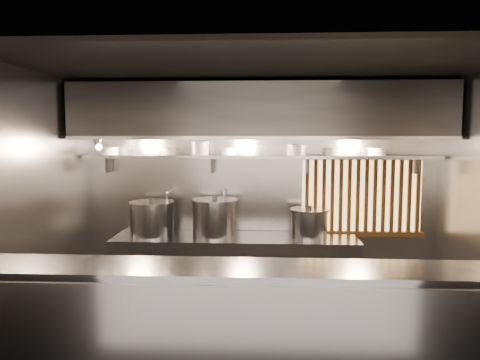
# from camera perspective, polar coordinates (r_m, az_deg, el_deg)

# --- Properties ---
(floor) EXTENTS (4.50, 4.50, 0.00)m
(floor) POSITION_cam_1_polar(r_m,az_deg,el_deg) (5.02, 2.13, -19.91)
(floor) COLOR black
(floor) RESTS_ON ground
(ceiling) EXTENTS (4.50, 4.50, 0.00)m
(ceiling) POSITION_cam_1_polar(r_m,az_deg,el_deg) (4.57, 2.26, 13.61)
(ceiling) COLOR black
(ceiling) RESTS_ON wall_back
(wall_back) EXTENTS (4.50, 0.00, 4.50)m
(wall_back) POSITION_cam_1_polar(r_m,az_deg,el_deg) (6.08, 2.43, -1.58)
(wall_back) COLOR gray
(wall_back) RESTS_ON floor
(wall_left) EXTENTS (0.00, 3.00, 3.00)m
(wall_left) POSITION_cam_1_polar(r_m,az_deg,el_deg) (5.15, -23.77, -3.40)
(wall_left) COLOR gray
(wall_left) RESTS_ON floor
(serving_counter) EXTENTS (4.50, 0.56, 1.13)m
(serving_counter) POSITION_cam_1_polar(r_m,az_deg,el_deg) (3.91, 1.89, -18.50)
(serving_counter) COLOR #939397
(serving_counter) RESTS_ON floor
(cooking_bench) EXTENTS (3.00, 0.70, 0.90)m
(cooking_bench) POSITION_cam_1_polar(r_m,az_deg,el_deg) (5.93, -0.61, -11.17)
(cooking_bench) COLOR #939397
(cooking_bench) RESTS_ON floor
(bowl_shelf) EXTENTS (4.40, 0.34, 0.04)m
(bowl_shelf) POSITION_cam_1_polar(r_m,az_deg,el_deg) (5.86, 2.43, 2.86)
(bowl_shelf) COLOR #939397
(bowl_shelf) RESTS_ON wall_back
(exhaust_hood) EXTENTS (4.40, 0.81, 0.65)m
(exhaust_hood) POSITION_cam_1_polar(r_m,az_deg,el_deg) (5.63, 2.42, 8.28)
(exhaust_hood) COLOR #2D2D30
(exhaust_hood) RESTS_ON ceiling
(wood_screen) EXTENTS (1.56, 0.09, 1.04)m
(wood_screen) POSITION_cam_1_polar(r_m,az_deg,el_deg) (6.16, 14.62, -1.86)
(wood_screen) COLOR #FFC472
(wood_screen) RESTS_ON wall_back
(faucet_left) EXTENTS (0.04, 0.30, 0.50)m
(faucet_left) POSITION_cam_1_polar(r_m,az_deg,el_deg) (6.08, -8.50, -2.52)
(faucet_left) COLOR silver
(faucet_left) RESTS_ON wall_back
(faucet_right) EXTENTS (0.04, 0.30, 0.50)m
(faucet_right) POSITION_cam_1_polar(r_m,az_deg,el_deg) (5.98, -1.91, -2.60)
(faucet_right) COLOR silver
(faucet_right) RESTS_ON wall_back
(heat_lamp) EXTENTS (0.25, 0.35, 0.20)m
(heat_lamp) POSITION_cam_1_polar(r_m,az_deg,el_deg) (5.73, -17.03, 4.42)
(heat_lamp) COLOR #939397
(heat_lamp) RESTS_ON exhaust_hood
(pendant_bulb) EXTENTS (0.09, 0.09, 0.19)m
(pendant_bulb) POSITION_cam_1_polar(r_m,az_deg,el_deg) (5.73, 1.41, 3.62)
(pendant_bulb) COLOR #2D2D30
(pendant_bulb) RESTS_ON exhaust_hood
(stock_pot_left) EXTENTS (0.66, 0.66, 0.47)m
(stock_pot_left) POSITION_cam_1_polar(r_m,az_deg,el_deg) (5.91, -10.70, -4.65)
(stock_pot_left) COLOR #939397
(stock_pot_left) RESTS_ON cooking_bench
(stock_pot_mid) EXTENTS (0.73, 0.73, 0.50)m
(stock_pot_mid) POSITION_cam_1_polar(r_m,az_deg,el_deg) (5.80, -3.07, -4.60)
(stock_pot_mid) COLOR #939397
(stock_pot_mid) RESTS_ON cooking_bench
(stock_pot_right) EXTENTS (0.62, 0.62, 0.39)m
(stock_pot_right) POSITION_cam_1_polar(r_m,az_deg,el_deg) (5.80, 8.44, -5.21)
(stock_pot_right) COLOR #939397
(stock_pot_right) RESTS_ON cooking_bench
(bowl_stack_0) EXTENTS (0.24, 0.24, 0.09)m
(bowl_stack_0) POSITION_cam_1_polar(r_m,az_deg,el_deg) (6.18, -15.66, 3.42)
(bowl_stack_0) COLOR white
(bowl_stack_0) RESTS_ON bowl_shelf
(bowl_stack_1) EXTENTS (0.20, 0.20, 0.09)m
(bowl_stack_1) POSITION_cam_1_polar(r_m,az_deg,el_deg) (5.98, -8.71, 3.50)
(bowl_stack_1) COLOR white
(bowl_stack_1) RESTS_ON bowl_shelf
(bowl_stack_2) EXTENTS (0.23, 0.23, 0.17)m
(bowl_stack_2) POSITION_cam_1_polar(r_m,az_deg,el_deg) (5.91, -4.88, 3.88)
(bowl_stack_2) COLOR white
(bowl_stack_2) RESTS_ON bowl_shelf
(bowl_stack_3) EXTENTS (0.20, 0.20, 0.09)m
(bowl_stack_3) POSITION_cam_1_polar(r_m,az_deg,el_deg) (5.87, -1.45, 3.52)
(bowl_stack_3) COLOR white
(bowl_stack_3) RESTS_ON bowl_shelf
(bowl_stack_4) EXTENTS (0.24, 0.24, 0.13)m
(bowl_stack_4) POSITION_cam_1_polar(r_m,az_deg,el_deg) (5.86, 6.91, 3.66)
(bowl_stack_4) COLOR white
(bowl_stack_4) RESTS_ON bowl_shelf
(bowl_stack_5) EXTENTS (0.22, 0.22, 0.09)m
(bowl_stack_5) POSITION_cam_1_polar(r_m,az_deg,el_deg) (5.91, 11.35, 3.43)
(bowl_stack_5) COLOR white
(bowl_stack_5) RESTS_ON bowl_shelf
(bowl_stack_6) EXTENTS (0.24, 0.24, 0.09)m
(bowl_stack_6) POSITION_cam_1_polar(r_m,az_deg,el_deg) (6.01, 16.39, 3.34)
(bowl_stack_6) COLOR white
(bowl_stack_6) RESTS_ON bowl_shelf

